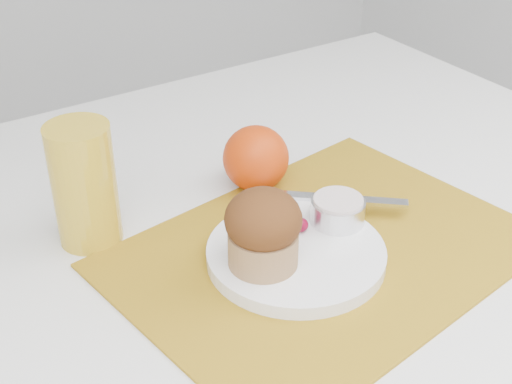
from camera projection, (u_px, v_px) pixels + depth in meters
placemat at (323, 252)px, 0.80m from camera, size 0.49×0.39×0.00m
plate at (296, 254)px, 0.78m from camera, size 0.25×0.25×0.02m
ramekin at (338, 211)px, 0.81m from camera, size 0.07×0.07×0.03m
cream at (338, 201)px, 0.80m from camera, size 0.06×0.06×0.01m
raspberry_near at (281, 218)px, 0.81m from camera, size 0.02×0.02×0.02m
raspberry_far at (301, 225)px, 0.80m from camera, size 0.02×0.02×0.02m
butter_knife at (335, 199)px, 0.86m from camera, size 0.14×0.12×0.00m
orange at (256, 158)px, 0.90m from camera, size 0.08×0.08×0.08m
juice_glass at (84, 185)px, 0.79m from camera, size 0.08×0.08×0.14m
muffin at (263, 229)px, 0.73m from camera, size 0.09×0.09×0.09m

